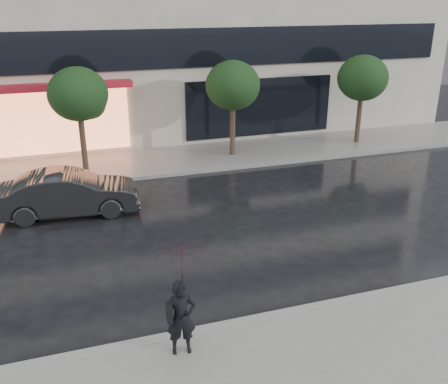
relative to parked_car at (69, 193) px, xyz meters
name	(u,v)px	position (x,y,z in m)	size (l,w,h in m)	color
ground	(252,295)	(3.71, -6.00, -0.69)	(120.00, 120.00, 0.00)	black
sidewalk_far	(161,161)	(3.71, 4.25, -0.63)	(60.00, 3.50, 0.12)	slate
curb_near	(269,318)	(3.71, -7.00, -0.62)	(60.00, 0.25, 0.14)	gray
curb_far	(170,174)	(3.71, 2.50, -0.62)	(60.00, 0.25, 0.14)	gray
tree_mid_west	(80,96)	(0.77, 4.03, 2.23)	(2.20, 2.20, 3.99)	#33261C
tree_mid_east	(234,87)	(6.77, 4.03, 2.23)	(2.20, 2.20, 3.99)	#33261C
tree_far_east	(363,80)	(12.77, 4.03, 2.23)	(2.20, 2.20, 3.99)	#33261C
parked_car	(69,193)	(0.00, 0.00, 0.00)	(1.47, 4.22, 1.39)	#222325
pedestrian_with_umbrella	(182,281)	(1.76, -7.50, 0.96)	(1.06, 1.08, 2.25)	black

